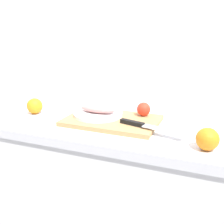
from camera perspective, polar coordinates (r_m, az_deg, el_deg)
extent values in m
cube|color=white|center=(1.61, -2.36, 14.75)|extent=(3.20, 0.05, 2.50)
cube|color=white|center=(1.59, -7.02, -16.94)|extent=(2.00, 0.58, 0.86)
cube|color=silver|center=(1.39, -7.68, -1.31)|extent=(2.00, 0.60, 0.04)
cube|color=tan|center=(1.25, 0.00, -1.75)|extent=(0.41, 0.28, 0.02)
cylinder|color=white|center=(1.29, -2.90, -0.41)|extent=(0.23, 0.23, 0.01)
ellipsoid|color=tan|center=(1.28, -2.91, 0.68)|extent=(0.17, 0.07, 0.04)
cube|color=silver|center=(1.10, 10.64, -3.66)|extent=(0.18, 0.08, 0.00)
cube|color=black|center=(1.16, 4.18, -2.26)|extent=(0.11, 0.05, 0.02)
sphere|color=red|center=(1.29, 6.54, 0.59)|extent=(0.06, 0.06, 0.06)
cylinder|color=white|center=(1.32, 15.55, 0.23)|extent=(0.07, 0.07, 0.09)
torus|color=white|center=(1.32, 17.60, 0.19)|extent=(0.06, 0.01, 0.06)
cylinder|color=white|center=(1.63, -17.48, 3.38)|extent=(0.09, 0.09, 0.10)
torus|color=white|center=(1.60, -15.96, 3.41)|extent=(0.06, 0.01, 0.06)
sphere|color=orange|center=(1.02, 19.10, -5.30)|extent=(0.08, 0.08, 0.08)
sphere|color=orange|center=(1.43, -15.66, 1.21)|extent=(0.08, 0.08, 0.08)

